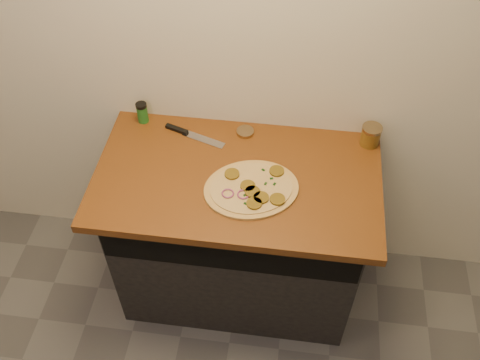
# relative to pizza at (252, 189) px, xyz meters

# --- Properties ---
(cabinet) EXTENTS (1.10, 0.60, 0.86)m
(cabinet) POSITION_rel_pizza_xyz_m (-0.07, 0.11, -0.48)
(cabinet) COLOR black
(cabinet) RESTS_ON ground
(countertop) EXTENTS (1.20, 0.70, 0.04)m
(countertop) POSITION_rel_pizza_xyz_m (-0.07, 0.08, -0.03)
(countertop) COLOR brown
(countertop) RESTS_ON cabinet
(pizza) EXTENTS (0.48, 0.48, 0.03)m
(pizza) POSITION_rel_pizza_xyz_m (0.00, 0.00, 0.00)
(pizza) COLOR tan
(pizza) RESTS_ON countertop
(chefs_knife) EXTENTS (0.29, 0.12, 0.02)m
(chefs_knife) POSITION_rel_pizza_xyz_m (-0.32, 0.29, -0.00)
(chefs_knife) COLOR #B7BAC1
(chefs_knife) RESTS_ON countertop
(mason_jar_lid) EXTENTS (0.09, 0.09, 0.02)m
(mason_jar_lid) POSITION_rel_pizza_xyz_m (-0.07, 0.33, -0.00)
(mason_jar_lid) COLOR #977E57
(mason_jar_lid) RESTS_ON countertop
(salsa_jar) EXTENTS (0.09, 0.09, 0.10)m
(salsa_jar) POSITION_rel_pizza_xyz_m (0.48, 0.34, 0.04)
(salsa_jar) COLOR #9C230F
(salsa_jar) RESTS_ON countertop
(spice_shaker) EXTENTS (0.05, 0.05, 0.10)m
(spice_shaker) POSITION_rel_pizza_xyz_m (-0.54, 0.35, 0.04)
(spice_shaker) COLOR #1F6421
(spice_shaker) RESTS_ON countertop
(flour_spill) EXTENTS (0.21, 0.21, 0.00)m
(flour_spill) POSITION_rel_pizza_xyz_m (0.10, 0.01, -0.01)
(flour_spill) COLOR white
(flour_spill) RESTS_ON countertop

